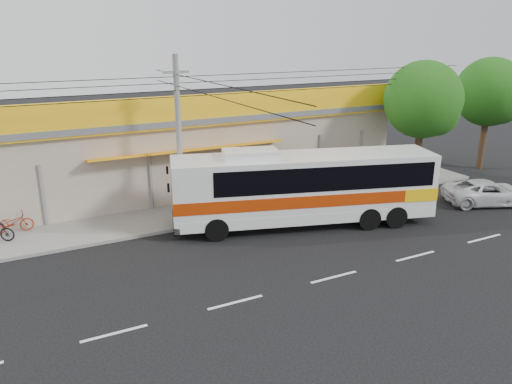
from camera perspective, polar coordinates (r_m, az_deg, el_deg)
ground at (r=20.75m, az=4.87°, el=-6.83°), size 120.00×120.00×0.00m
sidewalk at (r=25.63m, az=-2.15°, el=-1.70°), size 30.00×3.20×0.15m
lane_markings at (r=18.90m, az=8.89°, el=-9.60°), size 50.00×0.12×0.01m
storefront_building at (r=29.97m, az=-6.68°, el=5.49°), size 22.60×9.20×5.70m
coach_bus at (r=22.99m, az=5.98°, el=0.90°), size 12.24×5.79×3.70m
motorbike_red at (r=24.49m, az=-26.11°, el=-3.20°), size 1.78×0.70×0.92m
white_car at (r=28.77m, az=24.98°, el=-0.05°), size 4.98×3.69×1.26m
utility_pole at (r=22.58m, az=-9.07°, el=11.90°), size 34.00×14.00×7.75m
tree_near at (r=29.98m, az=18.80°, el=9.67°), size 4.34×4.34×7.19m
tree_far at (r=35.52m, az=25.34°, el=10.05°), size 4.33×4.33×7.18m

